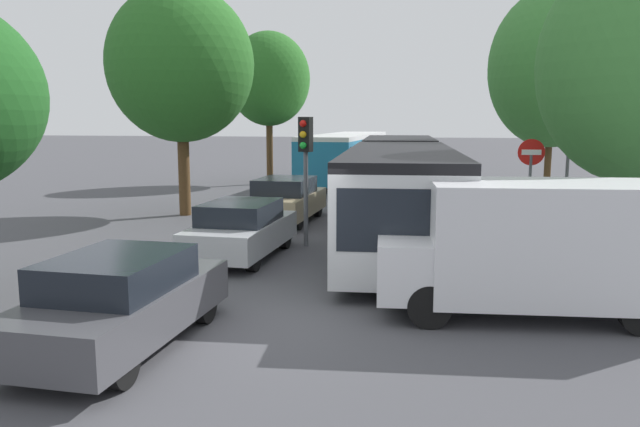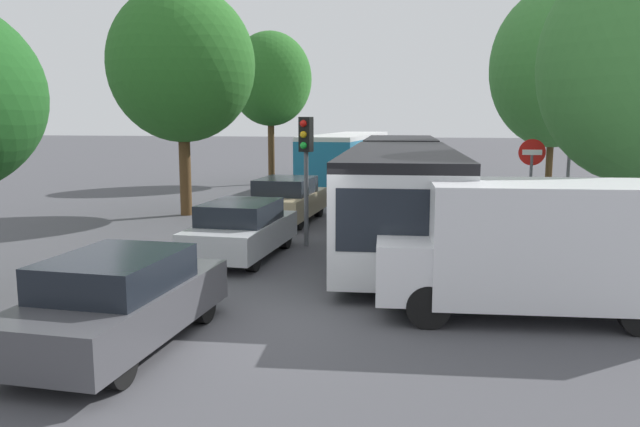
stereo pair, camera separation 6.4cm
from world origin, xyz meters
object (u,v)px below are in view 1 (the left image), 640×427
object	(u,v)px
queued_car_silver	(242,229)
traffic_light	(305,152)
queued_car_tan	(286,200)
no_entry_sign	(530,174)
city_bus_rear	(346,154)
articulated_bus	(400,179)
tree_left_far	(269,79)
white_van	(538,245)
queued_car_graphite	(121,301)
tree_left_mid	(181,65)
tree_right_mid	(554,72)
direction_sign_post	(569,145)

from	to	relation	value
queued_car_silver	traffic_light	bearing A→B (deg)	-34.22
queued_car_tan	no_entry_sign	distance (m)	7.67
city_bus_rear	articulated_bus	bearing A→B (deg)	-161.70
articulated_bus	tree_left_far	distance (m)	14.21
no_entry_sign	white_van	bearing A→B (deg)	-6.83
queued_car_graphite	traffic_light	xyz separation A→B (m)	(1.18, 7.75, 1.78)
queued_car_silver	tree_left_mid	size ratio (longest dim) A/B	0.52
traffic_light	tree_left_far	distance (m)	16.18
queued_car_silver	no_entry_sign	size ratio (longest dim) A/B	1.44
tree_left_far	queued_car_silver	bearing A→B (deg)	-77.45
queued_car_graphite	white_van	distance (m)	6.82
white_van	tree_left_mid	world-z (taller)	tree_left_mid
tree_right_mid	traffic_light	bearing A→B (deg)	-131.33
white_van	tree_left_far	bearing A→B (deg)	-68.05
no_entry_sign	tree_left_mid	world-z (taller)	tree_left_mid
queued_car_tan	city_bus_rear	bearing A→B (deg)	2.07
city_bus_rear	traffic_light	distance (m)	17.13
tree_left_far	tree_right_mid	world-z (taller)	tree_right_mid
city_bus_rear	no_entry_sign	distance (m)	17.18
city_bus_rear	white_van	size ratio (longest dim) A/B	2.31
articulated_bus	queued_car_silver	size ratio (longest dim) A/B	4.35
white_van	tree_left_far	xyz separation A→B (m)	(-10.06, 20.21, 4.06)
city_bus_rear	traffic_light	size ratio (longest dim) A/B	3.49
tree_left_far	city_bus_rear	bearing A→B (deg)	27.32
queued_car_silver	direction_sign_post	size ratio (longest dim) A/B	1.13
white_van	tree_left_far	size ratio (longest dim) A/B	0.67
queued_car_silver	direction_sign_post	distance (m)	10.13
traffic_light	queued_car_silver	bearing A→B (deg)	-21.35
queued_car_silver	queued_car_tan	xyz separation A→B (m)	(-0.17, 5.30, 0.04)
articulated_bus	tree_left_far	world-z (taller)	tree_left_far
articulated_bus	white_van	size ratio (longest dim) A/B	3.43
queued_car_graphite	tree_left_far	distance (m)	23.66
queued_car_tan	tree_left_mid	bearing A→B (deg)	80.24
articulated_bus	queued_car_tan	distance (m)	3.76
white_van	queued_car_tan	bearing A→B (deg)	-57.83
no_entry_sign	tree_right_mid	world-z (taller)	tree_right_mid
queued_car_silver	tree_left_mid	distance (m)	8.56
articulated_bus	tree_right_mid	size ratio (longest dim) A/B	2.18
queued_car_silver	white_van	world-z (taller)	white_van
articulated_bus	queued_car_silver	bearing A→B (deg)	-37.46
white_van	direction_sign_post	size ratio (longest dim) A/B	1.43
direction_sign_post	tree_left_mid	world-z (taller)	tree_left_mid
traffic_light	direction_sign_post	xyz separation A→B (m)	(7.22, 3.58, 0.07)
queued_car_tan	queued_car_silver	bearing A→B (deg)	-175.64
articulated_bus	no_entry_sign	bearing A→B (deg)	56.28
queued_car_tan	tree_right_mid	distance (m)	11.14
white_van	no_entry_sign	size ratio (longest dim) A/B	1.82
tree_left_far	queued_car_tan	bearing A→B (deg)	-72.73
tree_right_mid	queued_car_silver	bearing A→B (deg)	-130.64
tree_left_far	white_van	bearing A→B (deg)	-63.54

